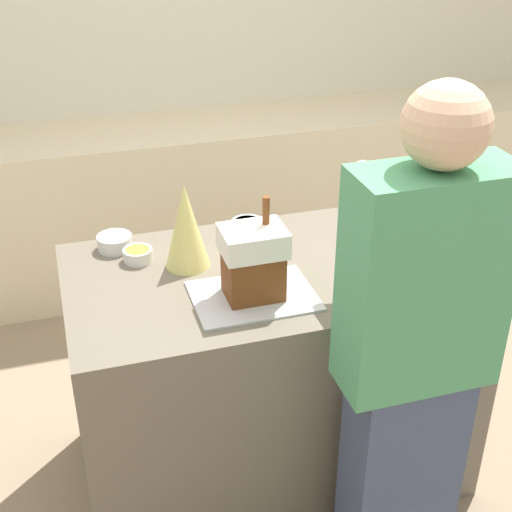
{
  "coord_description": "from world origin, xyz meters",
  "views": [
    {
      "loc": [
        -0.69,
        -2.07,
        2.2
      ],
      "look_at": [
        -0.06,
        0.0,
        0.99
      ],
      "focal_mm": 50.0,
      "sensor_mm": 36.0,
      "label": 1
    }
  ],
  "objects_px": {
    "gingerbread_house": "(253,261)",
    "candy_bowl_far_right": "(138,254)",
    "candy_bowl_near_tray_left": "(115,242)",
    "candy_bowl_behind_tray": "(247,225)",
    "decorative_tree": "(186,226)",
    "mug": "(428,280)",
    "baking_tray": "(253,296)",
    "person": "(413,361)",
    "candy_bowl_far_left": "(367,228)"
  },
  "relations": [
    {
      "from": "mug",
      "to": "candy_bowl_near_tray_left",
      "type": "bearing_deg",
      "value": 148.3
    },
    {
      "from": "gingerbread_house",
      "to": "mug",
      "type": "distance_m",
      "value": 0.59
    },
    {
      "from": "baking_tray",
      "to": "decorative_tree",
      "type": "relative_size",
      "value": 1.3
    },
    {
      "from": "candy_bowl_far_right",
      "to": "candy_bowl_behind_tray",
      "type": "bearing_deg",
      "value": 14.44
    },
    {
      "from": "person",
      "to": "gingerbread_house",
      "type": "bearing_deg",
      "value": 130.84
    },
    {
      "from": "decorative_tree",
      "to": "baking_tray",
      "type": "bearing_deg",
      "value": -59.3
    },
    {
      "from": "baking_tray",
      "to": "candy_bowl_near_tray_left",
      "type": "height_order",
      "value": "candy_bowl_near_tray_left"
    },
    {
      "from": "candy_bowl_behind_tray",
      "to": "candy_bowl_far_right",
      "type": "distance_m",
      "value": 0.46
    },
    {
      "from": "candy_bowl_far_left",
      "to": "candy_bowl_behind_tray",
      "type": "height_order",
      "value": "candy_bowl_far_left"
    },
    {
      "from": "candy_bowl_far_right",
      "to": "candy_bowl_far_left",
      "type": "bearing_deg",
      "value": -3.23
    },
    {
      "from": "decorative_tree",
      "to": "candy_bowl_behind_tray",
      "type": "distance_m",
      "value": 0.36
    },
    {
      "from": "baking_tray",
      "to": "gingerbread_house",
      "type": "relative_size",
      "value": 1.2
    },
    {
      "from": "gingerbread_house",
      "to": "candy_bowl_near_tray_left",
      "type": "relative_size",
      "value": 2.62
    },
    {
      "from": "baking_tray",
      "to": "mug",
      "type": "relative_size",
      "value": 4.15
    },
    {
      "from": "candy_bowl_behind_tray",
      "to": "candy_bowl_far_right",
      "type": "height_order",
      "value": "candy_bowl_far_right"
    },
    {
      "from": "candy_bowl_far_left",
      "to": "candy_bowl_near_tray_left",
      "type": "relative_size",
      "value": 0.97
    },
    {
      "from": "candy_bowl_far_left",
      "to": "gingerbread_house",
      "type": "bearing_deg",
      "value": -151.01
    },
    {
      "from": "baking_tray",
      "to": "candy_bowl_behind_tray",
      "type": "distance_m",
      "value": 0.48
    },
    {
      "from": "gingerbread_house",
      "to": "candy_bowl_far_right",
      "type": "distance_m",
      "value": 0.49
    },
    {
      "from": "decorative_tree",
      "to": "mug",
      "type": "relative_size",
      "value": 3.19
    },
    {
      "from": "decorative_tree",
      "to": "mug",
      "type": "xyz_separation_m",
      "value": [
        0.73,
        -0.4,
        -0.11
      ]
    },
    {
      "from": "candy_bowl_near_tray_left",
      "to": "mug",
      "type": "distance_m",
      "value": 1.14
    },
    {
      "from": "mug",
      "to": "candy_bowl_behind_tray",
      "type": "bearing_deg",
      "value": 127.35
    },
    {
      "from": "candy_bowl_far_left",
      "to": "baking_tray",
      "type": "bearing_deg",
      "value": -151.01
    },
    {
      "from": "gingerbread_house",
      "to": "candy_bowl_behind_tray",
      "type": "height_order",
      "value": "gingerbread_house"
    },
    {
      "from": "candy_bowl_near_tray_left",
      "to": "mug",
      "type": "relative_size",
      "value": 1.33
    },
    {
      "from": "gingerbread_house",
      "to": "mug",
      "type": "xyz_separation_m",
      "value": [
        0.57,
        -0.13,
        -0.1
      ]
    },
    {
      "from": "candy_bowl_near_tray_left",
      "to": "candy_bowl_behind_tray",
      "type": "bearing_deg",
      "value": -0.03
    },
    {
      "from": "decorative_tree",
      "to": "person",
      "type": "relative_size",
      "value": 0.18
    },
    {
      "from": "candy_bowl_near_tray_left",
      "to": "person",
      "type": "height_order",
      "value": "person"
    },
    {
      "from": "baking_tray",
      "to": "candy_bowl_far_left",
      "type": "relative_size",
      "value": 3.23
    },
    {
      "from": "candy_bowl_far_left",
      "to": "person",
      "type": "bearing_deg",
      "value": -103.95
    },
    {
      "from": "candy_bowl_near_tray_left",
      "to": "mug",
      "type": "height_order",
      "value": "mug"
    },
    {
      "from": "candy_bowl_far_left",
      "to": "person",
      "type": "height_order",
      "value": "person"
    },
    {
      "from": "candy_bowl_far_left",
      "to": "decorative_tree",
      "type": "bearing_deg",
      "value": -177.45
    },
    {
      "from": "candy_bowl_far_left",
      "to": "candy_bowl_behind_tray",
      "type": "xyz_separation_m",
      "value": [
        -0.43,
        0.16,
        -0.01
      ]
    },
    {
      "from": "gingerbread_house",
      "to": "mug",
      "type": "bearing_deg",
      "value": -12.71
    },
    {
      "from": "candy_bowl_behind_tray",
      "to": "person",
      "type": "relative_size",
      "value": 0.07
    },
    {
      "from": "mug",
      "to": "gingerbread_house",
      "type": "bearing_deg",
      "value": 167.29
    },
    {
      "from": "candy_bowl_behind_tray",
      "to": "gingerbread_house",
      "type": "bearing_deg",
      "value": -103.8
    },
    {
      "from": "baking_tray",
      "to": "gingerbread_house",
      "type": "bearing_deg",
      "value": 26.67
    },
    {
      "from": "candy_bowl_far_left",
      "to": "candy_bowl_near_tray_left",
      "type": "xyz_separation_m",
      "value": [
        -0.95,
        0.16,
        0.0
      ]
    },
    {
      "from": "gingerbread_house",
      "to": "mug",
      "type": "relative_size",
      "value": 3.47
    },
    {
      "from": "decorative_tree",
      "to": "candy_bowl_near_tray_left",
      "type": "relative_size",
      "value": 2.4
    },
    {
      "from": "gingerbread_house",
      "to": "baking_tray",
      "type": "bearing_deg",
      "value": -153.33
    },
    {
      "from": "baking_tray",
      "to": "candy_bowl_far_right",
      "type": "relative_size",
      "value": 3.81
    },
    {
      "from": "candy_bowl_behind_tray",
      "to": "person",
      "type": "distance_m",
      "value": 0.93
    },
    {
      "from": "candy_bowl_far_left",
      "to": "candy_bowl_far_right",
      "type": "relative_size",
      "value": 1.18
    },
    {
      "from": "candy_bowl_far_left",
      "to": "candy_bowl_behind_tray",
      "type": "relative_size",
      "value": 0.99
    },
    {
      "from": "gingerbread_house",
      "to": "decorative_tree",
      "type": "xyz_separation_m",
      "value": [
        -0.16,
        0.27,
        0.02
      ]
    }
  ]
}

